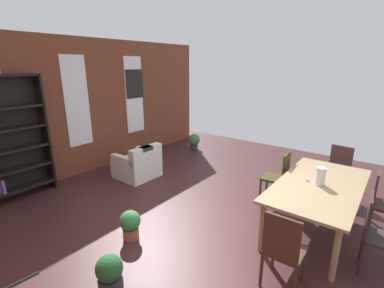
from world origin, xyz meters
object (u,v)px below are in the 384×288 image
dining_table (319,188)px  dining_chair_near_left (377,233)px  dining_chair_far_right (279,176)px  potted_plant_window (130,224)px  bookshelf_tall (8,140)px  dining_chair_near_right (383,202)px  vase_on_table (321,176)px  dining_chair_head_right (338,170)px  dining_chair_head_left (283,249)px  potted_plant_by_shelf (194,141)px  potted_plant_corner (110,272)px  armchair_white (138,165)px

dining_table → dining_chair_near_left: (-0.48, -0.77, -0.16)m
dining_chair_far_right → potted_plant_window: 2.65m
bookshelf_tall → dining_chair_far_right: bearing=-54.2°
dining_chair_near_right → dining_chair_far_right: size_ratio=1.00×
vase_on_table → dining_chair_head_right: size_ratio=0.27×
dining_chair_head_right → dining_chair_head_left: (-2.86, 0.00, 0.00)m
dining_chair_near_left → dining_chair_head_right: bearing=21.7°
vase_on_table → potted_plant_by_shelf: 4.49m
dining_chair_head_right → dining_chair_head_left: size_ratio=1.00×
dining_table → potted_plant_corner: dining_table is taller
dining_chair_head_left → potted_plant_window: 2.08m
dining_table → potted_plant_by_shelf: size_ratio=4.62×
dining_chair_near_right → potted_plant_corner: 3.81m
dining_chair_head_left → armchair_white: size_ratio=1.17×
armchair_white → potted_plant_window: size_ratio=1.88×
dining_table → bookshelf_tall: bookshelf_tall is taller
dining_chair_head_right → bookshelf_tall: 6.00m
dining_chair_head_right → potted_plant_window: 3.86m
dining_chair_far_right → armchair_white: bearing=104.8°
dining_chair_far_right → bookshelf_tall: bearing=125.8°
bookshelf_tall → armchair_white: size_ratio=2.77×
dining_chair_near_left → bookshelf_tall: bearing=108.7°
dining_table → armchair_white: 3.65m
vase_on_table → bookshelf_tall: 5.18m
dining_chair_head_left → dining_chair_near_left: bearing=-38.9°
vase_on_table → armchair_white: vase_on_table is taller
dining_table → potted_plant_window: (-1.84, 2.02, -0.44)m
potted_plant_window → potted_plant_by_shelf: bearing=25.3°
dining_chair_head_left → potted_plant_by_shelf: bearing=47.6°
dining_chair_head_left → dining_chair_far_right: (1.91, 0.77, 0.00)m
dining_table → dining_chair_near_right: bearing=-58.3°
vase_on_table → potted_plant_window: (-1.82, 2.02, -0.64)m
dining_chair_near_right → bookshelf_tall: bookshelf_tall is taller
dining_chair_head_left → bookshelf_tall: (-0.88, 4.64, 0.62)m
bookshelf_tall → armchair_white: bookshelf_tall is taller
dining_table → potted_plant_corner: bearing=150.0°
dining_chair_head_right → armchair_white: (-1.70, 3.63, -0.23)m
armchair_white → dining_chair_head_left: bearing=-107.7°
dining_chair_head_right → vase_on_table: bearing=179.8°
dining_chair_far_right → potted_plant_corner: 3.16m
potted_plant_corner → vase_on_table: bearing=-30.2°
armchair_white → potted_plant_by_shelf: size_ratio=1.77×
dining_chair_head_right → potted_plant_corner: dining_chair_head_right is taller
potted_plant_corner → potted_plant_by_shelf: bearing=27.1°
vase_on_table → bookshelf_tall: (-2.29, 4.64, 0.26)m
potted_plant_by_shelf → vase_on_table: bearing=-118.9°
dining_table → armchair_white: (-0.27, 3.62, -0.40)m
dining_chair_far_right → bookshelf_tall: size_ratio=0.42×
potted_plant_by_shelf → dining_chair_head_left: bearing=-132.4°
dining_chair_near_left → dining_chair_near_right: bearing=0.0°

